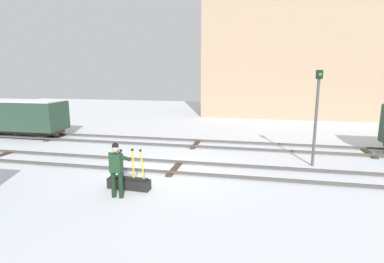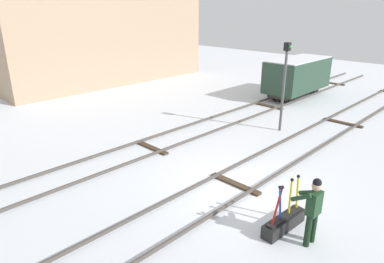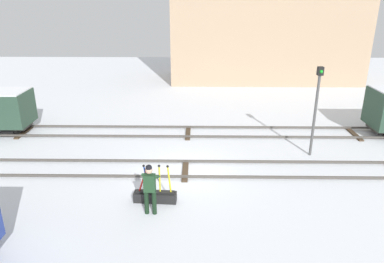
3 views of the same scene
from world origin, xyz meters
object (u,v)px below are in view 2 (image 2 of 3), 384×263
object	(u,v)px
signal_post	(284,79)
switch_lever_frame	(284,221)
rail_worker	(313,207)
freight_car_mid_siding	(297,75)

from	to	relation	value
signal_post	switch_lever_frame	bearing A→B (deg)	-148.31
switch_lever_frame	rail_worker	size ratio (longest dim) A/B	0.85
switch_lever_frame	signal_post	bearing A→B (deg)	34.84
switch_lever_frame	freight_car_mid_siding	distance (m)	14.73
freight_car_mid_siding	switch_lever_frame	bearing A→B (deg)	-152.84
switch_lever_frame	rail_worker	bearing A→B (deg)	-91.97
signal_post	freight_car_mid_siding	distance (m)	6.94
switch_lever_frame	signal_post	size ratio (longest dim) A/B	0.38
signal_post	freight_car_mid_siding	xyz separation A→B (m)	(6.32, 2.65, -1.07)
rail_worker	signal_post	world-z (taller)	signal_post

